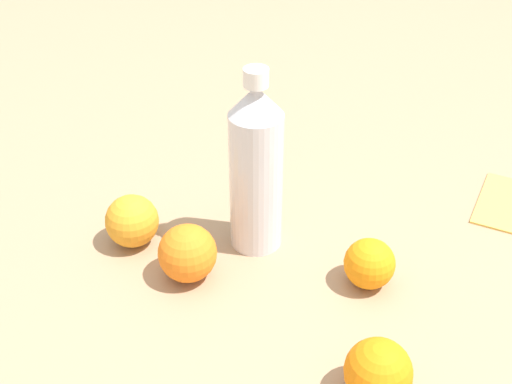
{
  "coord_description": "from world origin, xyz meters",
  "views": [
    {
      "loc": [
        0.41,
        -0.51,
        0.56
      ],
      "look_at": [
        -0.03,
        0.02,
        0.08
      ],
      "focal_mm": 46.45,
      "sensor_mm": 36.0,
      "label": 1
    }
  ],
  "objects_px": {
    "orange_3": "(188,253)",
    "orange_2": "(369,264)",
    "water_bottle": "(256,168)",
    "orange_1": "(132,221)",
    "orange_0": "(378,372)"
  },
  "relations": [
    {
      "from": "orange_3",
      "to": "orange_2",
      "type": "bearing_deg",
      "value": 36.26
    },
    {
      "from": "water_bottle",
      "to": "orange_3",
      "type": "distance_m",
      "value": 0.14
    },
    {
      "from": "water_bottle",
      "to": "orange_1",
      "type": "distance_m",
      "value": 0.18
    },
    {
      "from": "orange_0",
      "to": "orange_3",
      "type": "relative_size",
      "value": 0.95
    },
    {
      "from": "orange_0",
      "to": "orange_2",
      "type": "bearing_deg",
      "value": 124.57
    },
    {
      "from": "orange_0",
      "to": "orange_2",
      "type": "xyz_separation_m",
      "value": [
        -0.1,
        0.14,
        -0.0
      ]
    },
    {
      "from": "water_bottle",
      "to": "orange_0",
      "type": "relative_size",
      "value": 3.58
    },
    {
      "from": "orange_0",
      "to": "orange_3",
      "type": "xyz_separation_m",
      "value": [
        -0.28,
        0.01,
        0.0
      ]
    },
    {
      "from": "orange_2",
      "to": "orange_3",
      "type": "bearing_deg",
      "value": -143.74
    },
    {
      "from": "water_bottle",
      "to": "orange_1",
      "type": "relative_size",
      "value": 3.55
    },
    {
      "from": "orange_0",
      "to": "orange_1",
      "type": "xyz_separation_m",
      "value": [
        -0.38,
        0.01,
        0.0
      ]
    },
    {
      "from": "orange_0",
      "to": "orange_1",
      "type": "bearing_deg",
      "value": 178.7
    },
    {
      "from": "orange_0",
      "to": "orange_2",
      "type": "relative_size",
      "value": 1.11
    },
    {
      "from": "water_bottle",
      "to": "orange_2",
      "type": "xyz_separation_m",
      "value": [
        0.16,
        0.02,
        -0.09
      ]
    },
    {
      "from": "water_bottle",
      "to": "orange_1",
      "type": "bearing_deg",
      "value": 171.91
    }
  ]
}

